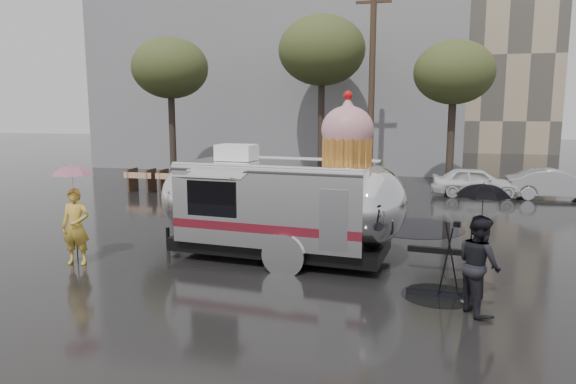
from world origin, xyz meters
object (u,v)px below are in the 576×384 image
(person_left, at_px, (76,226))
(person_right, at_px, (479,265))
(airstream_trailer, at_px, (283,200))
(tripod, at_px, (456,253))

(person_left, distance_m, person_right, 8.64)
(airstream_trailer, relative_size, person_right, 4.28)
(tripod, bearing_deg, person_right, -47.01)
(airstream_trailer, bearing_deg, tripod, -19.00)
(airstream_trailer, bearing_deg, person_right, -25.61)
(person_left, distance_m, tripod, 8.27)
(airstream_trailer, height_order, person_right, airstream_trailer)
(airstream_trailer, distance_m, person_right, 4.83)
(airstream_trailer, height_order, person_left, airstream_trailer)
(person_right, bearing_deg, person_left, 59.85)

